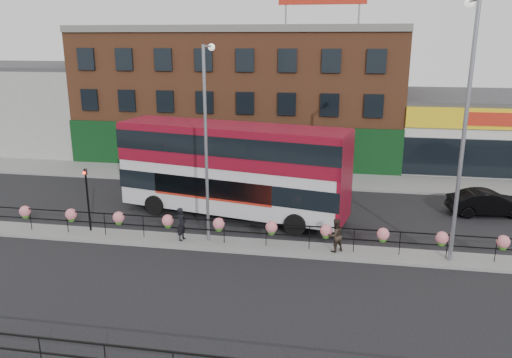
% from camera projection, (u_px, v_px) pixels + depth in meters
% --- Properties ---
extents(ground, '(120.00, 120.00, 0.00)m').
position_uv_depth(ground, '(245.00, 247.00, 23.43)').
color(ground, black).
rests_on(ground, ground).
extents(north_pavement, '(60.00, 4.00, 0.15)m').
position_uv_depth(north_pavement, '(278.00, 178.00, 34.79)').
color(north_pavement, gray).
rests_on(north_pavement, ground).
extents(median, '(60.00, 1.60, 0.15)m').
position_uv_depth(median, '(245.00, 246.00, 23.41)').
color(median, gray).
rests_on(median, ground).
extents(brick_building, '(25.00, 12.21, 10.30)m').
position_uv_depth(brick_building, '(244.00, 92.00, 41.63)').
color(brick_building, brown).
rests_on(brick_building, ground).
extents(supermarket, '(15.00, 12.25, 5.30)m').
position_uv_depth(supermarket, '(495.00, 129.00, 38.92)').
color(supermarket, silver).
rests_on(supermarket, ground).
extents(warehouse_west, '(15.50, 12.00, 7.30)m').
position_uv_depth(warehouse_west, '(26.00, 105.00, 45.43)').
color(warehouse_west, '#9A9A95').
rests_on(warehouse_west, ground).
extents(median_railing, '(30.04, 0.56, 1.23)m').
position_uv_depth(median_railing, '(245.00, 226.00, 23.15)').
color(median_railing, black).
rests_on(median_railing, median).
extents(south_railing, '(20.04, 0.05, 1.12)m').
position_uv_depth(south_railing, '(105.00, 354.00, 13.93)').
color(south_railing, black).
rests_on(south_railing, south_pavement).
extents(double_decker_bus, '(12.85, 5.43, 5.07)m').
position_uv_depth(double_decker_bus, '(232.00, 161.00, 26.71)').
color(double_decker_bus, silver).
rests_on(double_decker_bus, ground).
extents(car, '(2.58, 4.64, 1.40)m').
position_uv_depth(car, '(488.00, 203.00, 27.53)').
color(car, black).
rests_on(car, ground).
extents(pedestrian_a, '(0.69, 0.54, 1.61)m').
position_uv_depth(pedestrian_a, '(182.00, 224.00, 23.70)').
color(pedestrian_a, black).
rests_on(pedestrian_a, median).
extents(pedestrian_b, '(1.31, 1.30, 1.55)m').
position_uv_depth(pedestrian_b, '(335.00, 235.00, 22.42)').
color(pedestrian_b, '#31271E').
rests_on(pedestrian_b, median).
extents(lamp_column_west, '(0.33, 1.59, 9.09)m').
position_uv_depth(lamp_column_west, '(207.00, 128.00, 22.60)').
color(lamp_column_west, gray).
rests_on(lamp_column_west, median).
extents(lamp_column_east, '(0.39, 1.91, 10.90)m').
position_uv_depth(lamp_column_east, '(465.00, 111.00, 20.23)').
color(lamp_column_east, gray).
rests_on(lamp_column_east, median).
extents(traffic_light_median, '(0.15, 0.28, 3.65)m').
position_uv_depth(traffic_light_median, '(87.00, 186.00, 24.47)').
color(traffic_light_median, black).
rests_on(traffic_light_median, median).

